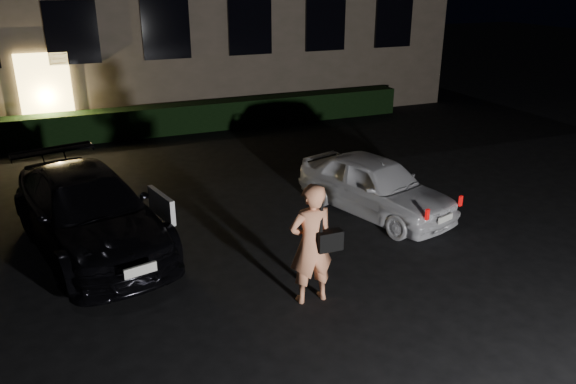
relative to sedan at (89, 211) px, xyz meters
name	(u,v)px	position (x,y,z in m)	size (l,w,h in m)	color
ground	(329,309)	(2.98, -3.45, -0.67)	(80.00, 80.00, 0.00)	black
hedge	(175,119)	(2.98, 7.05, -0.24)	(15.00, 0.70, 0.85)	black
sedan	(89,211)	(0.00, 0.00, 0.00)	(2.83, 4.89, 1.33)	black
hatch	(375,185)	(5.39, -0.62, -0.08)	(2.34, 3.71, 1.18)	white
man	(312,244)	(2.85, -3.11, 0.26)	(0.75, 0.44, 1.84)	tan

